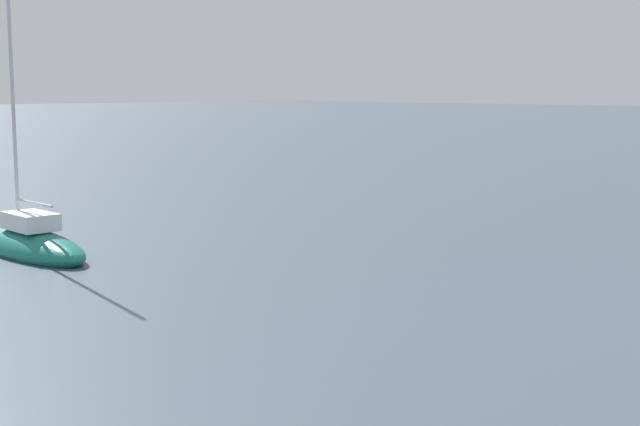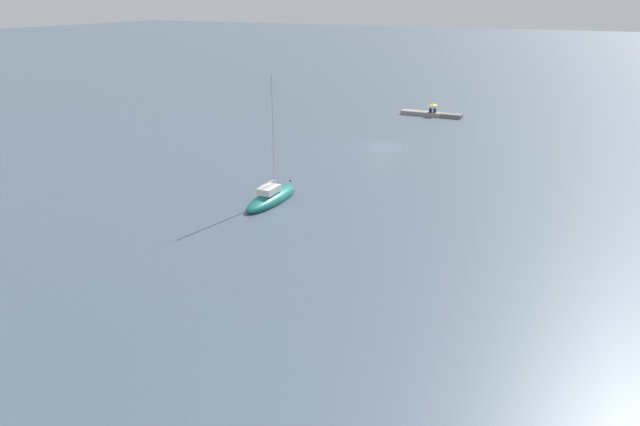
{
  "view_description": "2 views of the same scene",
  "coord_description": "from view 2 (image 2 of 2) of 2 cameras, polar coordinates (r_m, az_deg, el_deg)",
  "views": [
    {
      "loc": [
        14.73,
        50.11,
        5.49
      ],
      "look_at": [
        -5.04,
        29.02,
        1.47
      ],
      "focal_mm": 50.45,
      "sensor_mm": 36.0,
      "label": 1
    },
    {
      "loc": [
        -22.41,
        62.06,
        16.31
      ],
      "look_at": [
        -6.16,
        28.69,
        2.54
      ],
      "focal_mm": 33.33,
      "sensor_mm": 36.0,
      "label": 2
    }
  ],
  "objects": [
    {
      "name": "ground_plane",
      "position": [
        67.97,
        5.97,
        6.36
      ],
      "size": [
        500.0,
        500.0,
        0.0
      ],
      "primitive_type": "plane",
      "color": "#475666"
    },
    {
      "name": "umbrella_open_yellow",
      "position": [
        86.23,
        10.82,
        10.21
      ],
      "size": [
        1.29,
        1.29,
        1.28
      ],
      "color": "black",
      "rests_on": "seawall_pier"
    },
    {
      "name": "person_seated_blue_left",
      "position": [
        86.22,
        10.95,
        9.62
      ],
      "size": [
        0.49,
        0.66,
        0.73
      ],
      "rotation": [
        0.0,
        0.0,
        0.19
      ],
      "color": "#1E2333",
      "rests_on": "seawall_pier"
    },
    {
      "name": "seawall_pier",
      "position": [
        86.47,
        10.63,
        9.32
      ],
      "size": [
        8.69,
        1.45,
        0.54
      ],
      "color": "slate",
      "rests_on": "ground_plane"
    },
    {
      "name": "sailboat_teal_far",
      "position": [
        49.49,
        -4.7,
        1.47
      ],
      "size": [
        2.05,
        7.11,
        10.75
      ],
      "rotation": [
        0.0,
        0.0,
        3.14
      ],
      "color": "#197266",
      "rests_on": "ground_plane"
    },
    {
      "name": "person_seated_dark_right",
      "position": [
        86.21,
        10.56,
        9.65
      ],
      "size": [
        0.49,
        0.66,
        0.73
      ],
      "rotation": [
        0.0,
        0.0,
        0.19
      ],
      "color": "#1E2333",
      "rests_on": "seawall_pier"
    }
  ]
}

